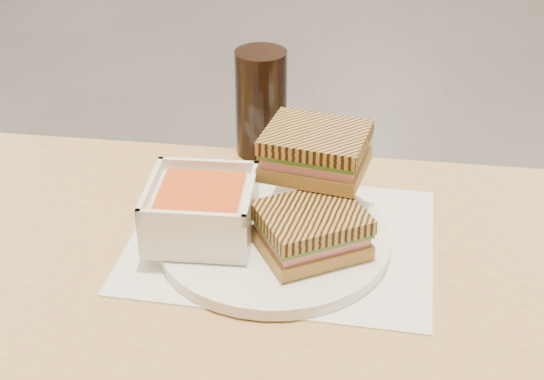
# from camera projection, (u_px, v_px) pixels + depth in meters

# --- Properties ---
(tray_liner) EXTENTS (0.36, 0.29, 0.00)m
(tray_liner) POSITION_uv_depth(u_px,v_px,m) (282.00, 239.00, 0.88)
(tray_liner) COLOR white
(tray_liner) RESTS_ON main_table
(plate) EXTENTS (0.26, 0.26, 0.01)m
(plate) POSITION_uv_depth(u_px,v_px,m) (274.00, 240.00, 0.87)
(plate) COLOR white
(plate) RESTS_ON tray_liner
(soup_bowl) EXTENTS (0.12, 0.12, 0.06)m
(soup_bowl) POSITION_uv_depth(u_px,v_px,m) (201.00, 211.00, 0.85)
(soup_bowl) COLOR white
(soup_bowl) RESTS_ON plate
(panini_lower) EXTENTS (0.14, 0.13, 0.05)m
(panini_lower) POSITION_uv_depth(u_px,v_px,m) (311.00, 230.00, 0.83)
(panini_lower) COLOR olive
(panini_lower) RESTS_ON plate
(panini_upper) EXTENTS (0.13, 0.12, 0.05)m
(panini_upper) POSITION_uv_depth(u_px,v_px,m) (316.00, 151.00, 0.87)
(panini_upper) COLOR olive
(panini_upper) RESTS_ON panini_lower
(cola_glass) EXTENTS (0.07, 0.07, 0.15)m
(cola_glass) POSITION_uv_depth(u_px,v_px,m) (261.00, 103.00, 1.02)
(cola_glass) COLOR black
(cola_glass) RESTS_ON main_table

